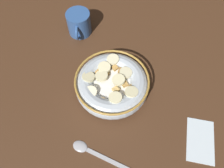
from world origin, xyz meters
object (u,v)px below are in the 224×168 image
coffee_mug (79,23)px  spoon (91,151)px  cereal_bowl (112,84)px  folded_napkin (200,140)px

coffee_mug → spoon: bearing=10.1°
cereal_bowl → spoon: size_ratio=1.23×
folded_napkin → cereal_bowl: bearing=-121.2°
spoon → coffee_mug: bearing=-169.9°
spoon → coffee_mug: coffee_mug is taller
cereal_bowl → folded_napkin: size_ratio=1.78×
coffee_mug → folded_napkin: (34.89, 33.92, -3.60)cm
spoon → folded_napkin: 27.31cm
cereal_bowl → spoon: 18.20cm
cereal_bowl → coffee_mug: (-21.19, -11.29, 0.81)cm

